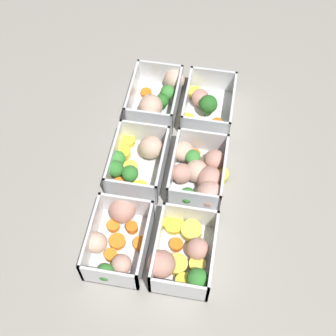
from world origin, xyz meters
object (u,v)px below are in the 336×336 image
at_px(container_near_left, 182,257).
at_px(container_far_right, 157,99).
at_px(container_far_left, 117,238).
at_px(container_near_right, 206,106).
at_px(container_far_center, 136,160).
at_px(container_near_center, 200,174).

distance_m(container_near_left, container_far_right, 0.37).
height_order(container_far_left, container_far_right, same).
xyz_separation_m(container_near_right, container_far_right, (-0.00, 0.11, 0.00)).
height_order(container_near_right, container_far_center, same).
relative_size(container_near_right, container_far_right, 0.95).
bearing_deg(container_near_right, container_near_left, -179.45).
bearing_deg(container_far_left, container_far_right, -2.03).
bearing_deg(container_far_left, container_near_right, -19.42).
distance_m(container_near_left, container_near_right, 0.35).
height_order(container_far_center, container_far_right, same).
xyz_separation_m(container_near_right, container_far_center, (-0.17, 0.12, 0.00)).
distance_m(container_near_left, container_near_center, 0.18).
bearing_deg(container_far_center, container_near_left, -146.55).
height_order(container_near_left, container_far_center, same).
distance_m(container_near_center, container_far_center, 0.13).
height_order(container_near_center, container_far_left, same).
relative_size(container_near_left, container_far_right, 0.93).
height_order(container_near_center, container_far_right, same).
bearing_deg(container_far_center, container_far_right, -4.30).
distance_m(container_far_left, container_far_right, 0.34).
distance_m(container_near_right, container_far_right, 0.11).
xyz_separation_m(container_far_left, container_far_right, (0.34, -0.01, 0.00)).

